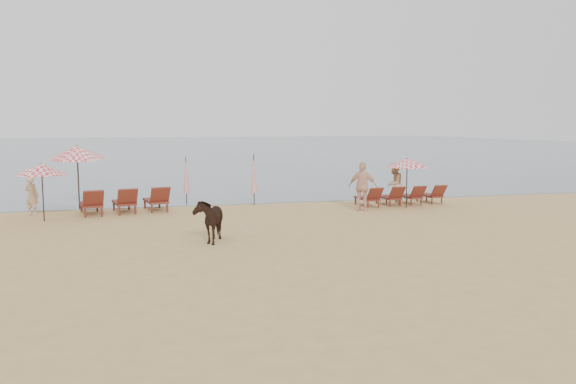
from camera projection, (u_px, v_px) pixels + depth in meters
name	position (u px, v px, depth m)	size (l,w,h in m)	color
ground	(334.00, 255.00, 14.75)	(120.00, 120.00, 0.00)	tan
sea	(176.00, 146.00, 91.77)	(160.00, 140.00, 0.06)	#51606B
lounger_cluster_left	(125.00, 201.00, 21.70)	(3.49, 2.46, 0.70)	maroon
lounger_cluster_right	(401.00, 196.00, 24.00)	(3.81, 1.89, 0.58)	maroon
umbrella_open_left_a	(42.00, 169.00, 19.79)	(1.82, 1.82, 2.07)	black
umbrella_open_left_b	(77.00, 152.00, 22.48)	(2.12, 2.16, 2.70)	black
umbrella_open_right	(407.00, 163.00, 22.99)	(1.70, 1.70, 2.08)	black
umbrella_closed_left	(186.00, 175.00, 24.07)	(0.25, 0.25, 2.06)	black
umbrella_closed_right	(254.00, 174.00, 23.85)	(0.26, 0.26, 2.17)	black
cow	(209.00, 220.00, 16.42)	(0.71, 1.55, 1.31)	black
beachgoer_left	(32.00, 196.00, 21.20)	(0.55, 0.36, 1.51)	tan
beachgoer_right_a	(394.00, 184.00, 23.80)	(0.89, 0.69, 1.83)	#D6AE85
beachgoer_right_b	(363.00, 186.00, 22.33)	(1.14, 0.48, 1.95)	#E3A88E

